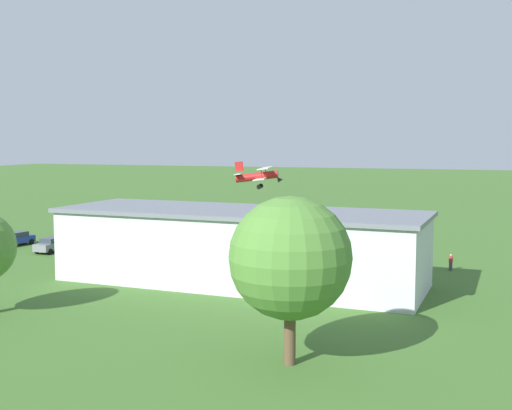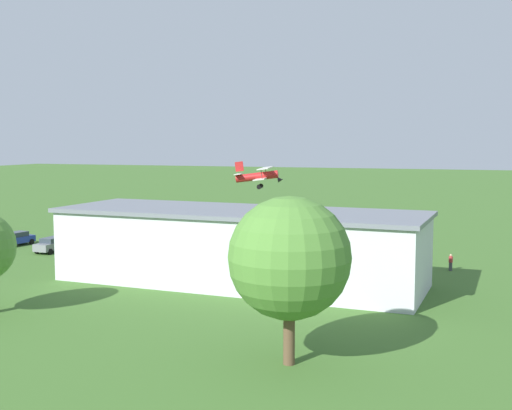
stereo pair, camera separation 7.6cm
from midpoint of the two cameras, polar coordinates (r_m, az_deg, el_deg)
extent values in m
plane|color=#3D6628|center=(90.25, 5.51, -2.18)|extent=(400.00, 400.00, 0.00)
cube|color=silver|center=(56.32, -1.45, -3.81)|extent=(31.55, 11.55, 6.01)
cube|color=slate|center=(55.88, -1.46, -0.59)|extent=(32.18, 12.18, 0.35)
cube|color=#384251|center=(61.02, 0.43, -3.58)|extent=(10.00, 0.65, 4.93)
cylinder|color=#B21E1E|center=(87.82, 0.05, 2.50)|extent=(5.88, 2.13, 1.73)
cone|color=black|center=(87.46, 2.12, 2.22)|extent=(0.91, 0.86, 0.81)
cube|color=silver|center=(87.75, 0.48, 2.34)|extent=(2.84, 7.30, 0.30)
cube|color=silver|center=(87.61, 0.82, 3.24)|extent=(2.84, 7.30, 0.30)
cube|color=#B21E1E|center=(88.12, -1.50, 3.37)|extent=(1.25, 0.34, 1.42)
cube|color=silver|center=(88.19, -1.58, 2.71)|extent=(1.39, 2.73, 0.19)
cylinder|color=black|center=(86.91, 0.24, 1.59)|extent=(0.65, 0.26, 0.64)
cylinder|color=black|center=(88.79, 0.40, 1.67)|extent=(0.65, 0.26, 0.64)
cylinder|color=#332D28|center=(85.41, 0.45, 2.71)|extent=(0.27, 0.13, 1.43)
cylinder|color=#332D28|center=(89.94, 0.83, 2.86)|extent=(0.27, 0.13, 1.43)
cube|color=orange|center=(71.94, -12.78, -3.72)|extent=(2.50, 4.83, 0.80)
cube|color=#2D3842|center=(71.83, -12.80, -3.15)|extent=(1.94, 2.80, 0.64)
cylinder|color=black|center=(70.30, -13.11, -4.27)|extent=(0.33, 0.67, 0.64)
cylinder|color=black|center=(71.45, -14.13, -4.14)|extent=(0.33, 0.67, 0.64)
cylinder|color=black|center=(72.60, -11.45, -3.92)|extent=(0.33, 0.67, 0.64)
cylinder|color=black|center=(73.71, -12.45, -3.80)|extent=(0.33, 0.67, 0.64)
cube|color=slate|center=(75.61, -17.32, -3.39)|extent=(1.88, 4.58, 0.78)
cube|color=#2D3842|center=(75.52, -17.33, -2.90)|extent=(1.62, 2.58, 0.51)
cylinder|color=black|center=(73.94, -17.50, -3.90)|extent=(0.24, 0.65, 0.64)
cylinder|color=black|center=(75.03, -18.57, -3.80)|extent=(0.24, 0.65, 0.64)
cylinder|color=black|center=(76.36, -16.07, -3.56)|extent=(0.24, 0.65, 0.64)
cylinder|color=black|center=(77.41, -17.13, -3.47)|extent=(0.24, 0.65, 0.64)
cube|color=#23389E|center=(81.54, -20.13, -2.86)|extent=(2.35, 4.35, 0.72)
cube|color=#2D3842|center=(81.46, -20.14, -2.41)|extent=(1.86, 2.52, 0.56)
cylinder|color=black|center=(80.04, -20.45, -3.28)|extent=(0.32, 0.67, 0.64)
cylinder|color=black|center=(81.33, -21.26, -3.17)|extent=(0.32, 0.67, 0.64)
cylinder|color=black|center=(81.90, -18.98, -3.04)|extent=(0.32, 0.67, 0.64)
cylinder|color=black|center=(83.16, -19.79, -2.93)|extent=(0.32, 0.67, 0.64)
cylinder|color=#3F3F47|center=(67.54, 14.05, -4.59)|extent=(0.40, 0.40, 0.89)
cylinder|color=#B23333|center=(67.41, 14.07, -3.96)|extent=(0.47, 0.47, 0.63)
sphere|color=#9E704C|center=(67.34, 14.07, -3.59)|extent=(0.24, 0.24, 0.24)
cylinder|color=#B23333|center=(74.52, -9.65, -3.59)|extent=(0.45, 0.45, 0.78)
cylinder|color=#B23333|center=(74.42, -9.66, -3.09)|extent=(0.53, 0.53, 0.55)
sphere|color=#9E704C|center=(74.36, -9.66, -2.80)|extent=(0.21, 0.21, 0.21)
cylinder|color=beige|center=(75.56, -6.96, -3.43)|extent=(0.35, 0.35, 0.77)
cylinder|color=navy|center=(75.46, -6.97, -2.93)|extent=(0.42, 0.42, 0.55)
sphere|color=brown|center=(75.40, -6.97, -2.65)|extent=(0.21, 0.21, 0.21)
cylinder|color=#3F3F47|center=(64.69, 16.56, -5.15)|extent=(0.45, 0.45, 0.79)
cylinder|color=#B23333|center=(64.57, 16.57, -4.56)|extent=(0.54, 0.54, 0.56)
sphere|color=#D8AD84|center=(64.51, 16.58, -4.22)|extent=(0.22, 0.22, 0.22)
cylinder|color=#3F3F47|center=(68.46, 12.20, -4.41)|extent=(0.45, 0.45, 0.89)
cylinder|color=#3F3F47|center=(68.33, 12.22, -3.79)|extent=(0.53, 0.53, 0.63)
sphere|color=beige|center=(68.26, 12.22, -3.42)|extent=(0.24, 0.24, 0.24)
cylinder|color=brown|center=(36.48, 2.91, -10.77)|extent=(0.64, 0.64, 3.91)
sphere|color=#4C7F33|center=(35.56, 2.94, -4.61)|extent=(6.74, 6.74, 6.74)
camera|label=1|loc=(0.04, -90.03, 0.00)|focal=45.94mm
camera|label=2|loc=(0.04, 89.97, 0.00)|focal=45.94mm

